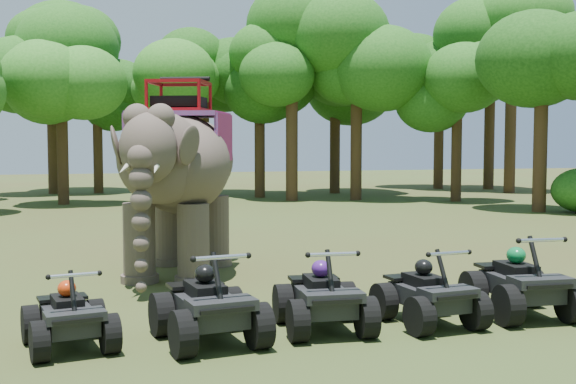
# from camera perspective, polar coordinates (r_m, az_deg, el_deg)

# --- Properties ---
(ground) EXTENTS (110.00, 110.00, 0.00)m
(ground) POSITION_cam_1_polar(r_m,az_deg,el_deg) (13.03, 1.47, -8.72)
(ground) COLOR #47381E
(ground) RESTS_ON ground
(elephant) EXTENTS (3.99, 5.57, 4.28)m
(elephant) POSITION_cam_1_polar(r_m,az_deg,el_deg) (15.76, -8.61, 1.30)
(elephant) COLOR #4B3E36
(elephant) RESTS_ON ground
(atv_0) EXTENTS (1.38, 1.72, 1.15)m
(atv_0) POSITION_cam_1_polar(r_m,az_deg,el_deg) (10.57, -16.93, -8.72)
(atv_0) COLOR black
(atv_0) RESTS_ON ground
(atv_1) EXTENTS (1.57, 1.99, 1.36)m
(atv_1) POSITION_cam_1_polar(r_m,az_deg,el_deg) (10.45, -6.31, -8.12)
(atv_1) COLOR black
(atv_1) RESTS_ON ground
(atv_2) EXTENTS (1.41, 1.85, 1.30)m
(atv_2) POSITION_cam_1_polar(r_m,az_deg,el_deg) (11.06, 2.80, -7.59)
(atv_2) COLOR black
(atv_2) RESTS_ON ground
(atv_3) EXTENTS (1.38, 1.79, 1.25)m
(atv_3) POSITION_cam_1_polar(r_m,az_deg,el_deg) (11.59, 11.04, -7.24)
(atv_3) COLOR black
(atv_3) RESTS_ON ground
(atv_4) EXTENTS (1.50, 1.96, 1.38)m
(atv_4) POSITION_cam_1_polar(r_m,az_deg,el_deg) (12.54, 17.92, -6.20)
(atv_4) COLOR black
(atv_4) RESTS_ON ground
(tree_0) EXTENTS (4.59, 4.59, 6.55)m
(tree_0) POSITION_cam_1_polar(r_m,az_deg,el_deg) (35.84, -9.91, 4.59)
(tree_0) COLOR #195114
(tree_0) RESTS_ON ground
(tree_1) EXTENTS (5.43, 5.43, 7.76)m
(tree_1) POSITION_cam_1_polar(r_m,az_deg,el_deg) (37.18, -2.26, 5.55)
(tree_1) COLOR #195114
(tree_1) RESTS_ON ground
(tree_2) EXTENTS (6.10, 6.10, 8.72)m
(tree_2) POSITION_cam_1_polar(r_m,az_deg,el_deg) (35.71, 5.43, 6.37)
(tree_2) COLOR #195114
(tree_2) RESTS_ON ground
(tree_3) EXTENTS (4.61, 4.61, 6.58)m
(tree_3) POSITION_cam_1_polar(r_m,az_deg,el_deg) (35.54, 13.19, 4.57)
(tree_3) COLOR #195114
(tree_3) RESTS_ON ground
(tree_4) EXTENTS (5.95, 5.95, 8.49)m
(tree_4) POSITION_cam_1_polar(r_m,az_deg,el_deg) (31.15, 19.38, 6.31)
(tree_4) COLOR #195114
(tree_4) RESTS_ON ground
(tree_27) EXTENTS (4.77, 4.77, 6.82)m
(tree_27) POSITION_cam_1_polar(r_m,az_deg,el_deg) (34.44, -17.41, 4.72)
(tree_27) COLOR #195114
(tree_27) RESTS_ON ground
(tree_28) EXTENTS (6.54, 6.54, 9.35)m
(tree_28) POSITION_cam_1_polar(r_m,az_deg,el_deg) (41.82, -18.14, 6.28)
(tree_28) COLOR #195114
(tree_28) RESTS_ON ground
(tree_29) EXTENTS (6.48, 6.48, 9.25)m
(tree_29) POSITION_cam_1_polar(r_m,az_deg,el_deg) (34.99, 0.30, 6.88)
(tree_29) COLOR #195114
(tree_29) RESTS_ON ground
(tree_30) EXTENTS (5.16, 5.16, 7.38)m
(tree_30) POSITION_cam_1_polar(r_m,az_deg,el_deg) (41.54, -14.82, 5.00)
(tree_30) COLOR #195114
(tree_30) RESTS_ON ground
(tree_31) EXTENTS (6.23, 6.23, 8.89)m
(tree_31) POSITION_cam_1_polar(r_m,az_deg,el_deg) (40.27, 3.74, 6.24)
(tree_31) COLOR #195114
(tree_31) RESTS_ON ground
(tree_32) EXTENTS (5.98, 5.98, 8.55)m
(tree_32) POSITION_cam_1_polar(r_m,az_deg,el_deg) (38.92, -6.66, 6.04)
(tree_32) COLOR #195114
(tree_32) RESTS_ON ground
(tree_33) EXTENTS (6.59, 6.59, 9.42)m
(tree_33) POSITION_cam_1_polar(r_m,az_deg,el_deg) (44.90, 11.86, 6.26)
(tree_33) COLOR #195114
(tree_33) RESTS_ON ground
(tree_34) EXTENTS (7.33, 7.33, 10.47)m
(tree_34) POSITION_cam_1_polar(r_m,az_deg,el_deg) (42.24, 17.21, 7.03)
(tree_34) COLOR #195114
(tree_34) RESTS_ON ground
(tree_35) EXTENTS (6.33, 6.33, 9.04)m
(tree_35) POSITION_cam_1_polar(r_m,az_deg,el_deg) (42.03, -17.53, 6.07)
(tree_35) COLOR #195114
(tree_35) RESTS_ON ground
(tree_36) EXTENTS (7.38, 7.38, 10.55)m
(tree_36) POSITION_cam_1_polar(r_m,az_deg,el_deg) (45.25, 15.67, 6.90)
(tree_36) COLOR #195114
(tree_36) RESTS_ON ground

